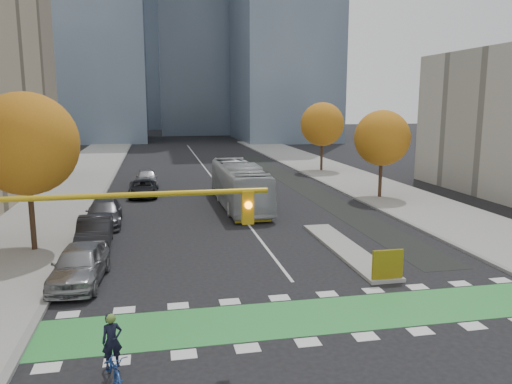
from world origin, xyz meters
name	(u,v)px	position (x,y,z in m)	size (l,w,h in m)	color
ground	(333,334)	(0.00, 0.00, 0.00)	(300.00, 300.00, 0.00)	black
sidewalk_west	(39,217)	(-13.50, 20.00, 0.07)	(7.00, 120.00, 0.15)	gray
sidewalk_east	(409,201)	(13.50, 20.00, 0.07)	(7.00, 120.00, 0.15)	gray
curb_west	(93,215)	(-10.00, 20.00, 0.07)	(0.30, 120.00, 0.16)	gray
curb_east	(366,203)	(10.00, 20.00, 0.07)	(0.30, 120.00, 0.16)	gray
bike_crossing	(319,315)	(0.00, 1.50, 0.01)	(20.00, 3.00, 0.01)	green
centre_line	(208,172)	(0.00, 40.00, 0.01)	(0.15, 70.00, 0.01)	silver
bike_lane_paint	(298,184)	(7.50, 30.00, 0.01)	(2.50, 50.00, 0.01)	black
median_island	(346,249)	(4.00, 9.00, 0.08)	(1.60, 10.00, 0.16)	gray
hazard_board	(388,264)	(4.00, 4.20, 0.80)	(1.40, 0.12, 1.30)	yellow
tree_west	(26,144)	(-12.00, 12.00, 5.62)	(5.20, 5.20, 8.22)	#332114
tree_east_near	(382,138)	(12.00, 22.00, 4.86)	(4.40, 4.40, 7.08)	#332114
tree_east_far	(322,124)	(12.50, 38.00, 5.24)	(4.80, 4.80, 7.65)	#332114
traffic_signal_west	(76,234)	(-7.93, -0.51, 4.03)	(8.53, 0.56, 5.20)	#BF9914
cyclist	(113,359)	(-7.00, -1.52, 0.67)	(1.08, 1.84, 2.00)	#204492
bus	(239,185)	(0.37, 21.10, 1.63)	(2.74, 11.72, 3.26)	#B3B8BB
parked_car_a	(80,264)	(-9.00, 6.68, 0.85)	(2.01, 5.00, 1.70)	gray
parked_car_b	(95,232)	(-9.00, 12.28, 0.81)	(1.71, 4.91, 1.62)	black
parked_car_c	(104,213)	(-8.97, 17.28, 0.77)	(2.16, 5.31, 1.54)	#434348
parked_car_d	(143,188)	(-6.77, 26.61, 0.68)	(2.25, 4.89, 1.36)	black
parked_car_e	(147,178)	(-6.50, 31.61, 0.82)	(1.94, 4.83, 1.64)	#99999E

